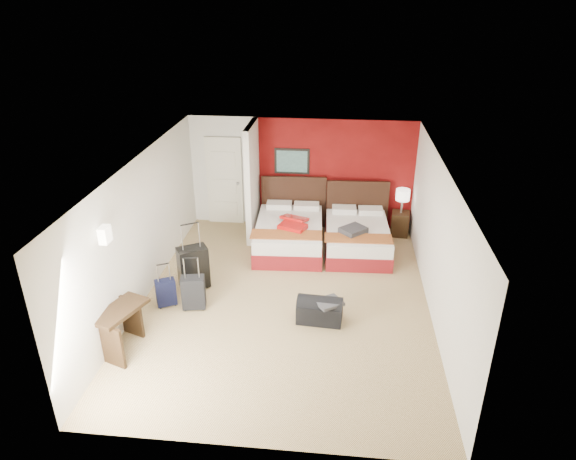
# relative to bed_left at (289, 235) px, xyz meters

# --- Properties ---
(ground) EXTENTS (6.50, 6.50, 0.00)m
(ground) POSITION_rel_bed_left_xyz_m (0.14, -2.01, -0.30)
(ground) COLOR tan
(ground) RESTS_ON ground
(room_walls) EXTENTS (5.02, 6.52, 2.50)m
(room_walls) POSITION_rel_bed_left_xyz_m (-1.26, -0.59, 0.96)
(room_walls) COLOR silver
(room_walls) RESTS_ON ground
(red_accent_panel) EXTENTS (3.50, 0.04, 2.50)m
(red_accent_panel) POSITION_rel_bed_left_xyz_m (0.89, 1.22, 0.95)
(red_accent_panel) COLOR maroon
(red_accent_panel) RESTS_ON ground
(partition_wall) EXTENTS (0.12, 1.20, 2.50)m
(partition_wall) POSITION_rel_bed_left_xyz_m (-0.86, 0.60, 0.95)
(partition_wall) COLOR silver
(partition_wall) RESTS_ON ground
(entry_door) EXTENTS (0.82, 0.06, 2.05)m
(entry_door) POSITION_rel_bed_left_xyz_m (-1.61, 1.19, 0.73)
(entry_door) COLOR silver
(entry_door) RESTS_ON ground
(bed_left) EXTENTS (1.48, 2.04, 0.59)m
(bed_left) POSITION_rel_bed_left_xyz_m (0.00, 0.00, 0.00)
(bed_left) COLOR white
(bed_left) RESTS_ON ground
(bed_right) EXTENTS (1.38, 1.91, 0.56)m
(bed_right) POSITION_rel_bed_left_xyz_m (1.42, 0.02, -0.02)
(bed_right) COLOR silver
(bed_right) RESTS_ON ground
(red_suitcase_open) EXTENTS (0.77, 0.88, 0.09)m
(red_suitcase_open) POSITION_rel_bed_left_xyz_m (0.10, -0.10, 0.34)
(red_suitcase_open) COLOR red
(red_suitcase_open) RESTS_ON bed_left
(jacket_bundle) EXTENTS (0.62, 0.61, 0.12)m
(jacket_bundle) POSITION_rel_bed_left_xyz_m (1.32, -0.28, 0.32)
(jacket_bundle) COLOR #3A3A3F
(jacket_bundle) RESTS_ON bed_right
(nightstand) EXTENTS (0.42, 0.42, 0.53)m
(nightstand) POSITION_rel_bed_left_xyz_m (2.39, 0.92, -0.03)
(nightstand) COLOR black
(nightstand) RESTS_ON ground
(table_lamp) EXTENTS (0.35, 0.35, 0.54)m
(table_lamp) POSITION_rel_bed_left_xyz_m (2.39, 0.92, 0.51)
(table_lamp) COLOR white
(table_lamp) RESTS_ON nightstand
(suitcase_black) EXTENTS (0.62, 0.55, 0.79)m
(suitcase_black) POSITION_rel_bed_left_xyz_m (-1.58, -1.75, 0.10)
(suitcase_black) COLOR black
(suitcase_black) RESTS_ON ground
(suitcase_charcoal) EXTENTS (0.43, 0.31, 0.58)m
(suitcase_charcoal) POSITION_rel_bed_left_xyz_m (-1.40, -2.41, -0.01)
(suitcase_charcoal) COLOR black
(suitcase_charcoal) RESTS_ON ground
(suitcase_navy) EXTENTS (0.39, 0.34, 0.47)m
(suitcase_navy) POSITION_rel_bed_left_xyz_m (-1.90, -2.38, -0.06)
(suitcase_navy) COLOR black
(suitcase_navy) RESTS_ON ground
(duffel_bag) EXTENTS (0.77, 0.45, 0.38)m
(duffel_bag) POSITION_rel_bed_left_xyz_m (0.77, -2.56, -0.11)
(duffel_bag) COLOR black
(duffel_bag) RESTS_ON ground
(jacket_draped) EXTENTS (0.52, 0.50, 0.05)m
(jacket_draped) POSITION_rel_bed_left_xyz_m (0.92, -2.61, 0.11)
(jacket_draped) COLOR #3A3B3F
(jacket_draped) RESTS_ON duffel_bag
(desk) EXTENTS (0.72, 0.98, 0.73)m
(desk) POSITION_rel_bed_left_xyz_m (-2.16, -3.61, 0.07)
(desk) COLOR black
(desk) RESTS_ON ground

